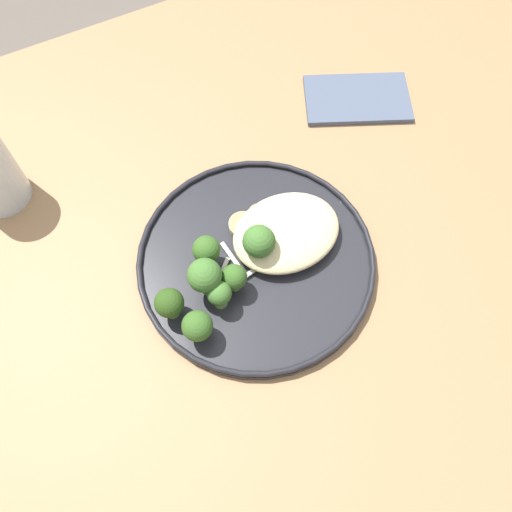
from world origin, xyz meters
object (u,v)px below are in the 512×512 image
Objects in this scene: seared_scallop_tiny_bay at (256,236)px; folded_napkin at (357,99)px; broccoli_floret_split_head at (234,278)px; broccoli_floret_right_tilted at (206,250)px; broccoli_floret_small_sprig at (203,274)px; broccoli_floret_tall_stalk at (169,304)px; broccoli_floret_near_rim at (219,294)px; broccoli_floret_rear_charred at (197,326)px; dinner_plate at (256,260)px; seared_scallop_large_seared at (286,232)px; seared_scallop_center_golden at (259,215)px; seared_scallop_rear_pale at (243,225)px; broccoli_floret_front_edge at (259,242)px.

folded_napkin is at bearing -149.13° from seared_scallop_tiny_bay.
broccoli_floret_right_tilted is at bearing -72.47° from broccoli_floret_split_head.
broccoli_floret_tall_stalk is at bearing 12.56° from broccoli_floret_small_sprig.
seared_scallop_tiny_bay is at bearing 179.90° from broccoli_floret_right_tilted.
broccoli_floret_split_head is 0.08m from broccoli_floret_tall_stalk.
broccoli_floret_near_rim is 0.92× the size of broccoli_floret_rear_charred.
broccoli_floret_split_head is (0.04, 0.02, 0.03)m from dinner_plate.
seared_scallop_tiny_bay is (0.04, -0.01, -0.00)m from seared_scallop_large_seared.
broccoli_floret_near_rim is (0.11, 0.04, 0.01)m from seared_scallop_large_seared.
seared_scallop_large_seared is at bearing 116.67° from seared_scallop_center_golden.
broccoli_floret_split_head is 0.07m from broccoli_floret_rear_charred.
broccoli_floret_small_sprig is at bearing -74.82° from broccoli_floret_near_rim.
dinner_plate is 6.02× the size of broccoli_floret_tall_stalk.
folded_napkin is (-0.31, -0.20, -0.03)m from broccoli_floret_near_rim.
seared_scallop_center_golden is 0.17m from broccoli_floret_rear_charred.
seared_scallop_center_golden is 0.02m from seared_scallop_rear_pale.
folded_napkin is at bearing -147.19° from broccoli_floret_split_head.
broccoli_floret_tall_stalk is at bearing 8.80° from broccoli_floret_front_edge.
dinner_plate is at bearing 62.04° from seared_scallop_tiny_bay.
broccoli_floret_front_edge reaches higher than broccoli_floret_near_rim.
seared_scallop_large_seared is 0.52× the size of broccoli_floret_tall_stalk.
broccoli_floret_right_tilted is (-0.02, -0.03, -0.01)m from broccoli_floret_small_sprig.
broccoli_floret_small_sprig is at bearing 20.04° from seared_scallop_tiny_bay.
seared_scallop_rear_pale is 0.79× the size of broccoli_floret_near_rim.
dinner_plate is at bearing 33.52° from folded_napkin.
folded_napkin is at bearing -146.48° from dinner_plate.
broccoli_floret_right_tilted is (0.05, -0.02, 0.03)m from dinner_plate.
broccoli_floret_rear_charred reaches higher than dinner_plate.
broccoli_floret_small_sprig reaches higher than broccoli_floret_front_edge.
seared_scallop_center_golden is 0.42× the size of broccoli_floret_small_sprig.
seared_scallop_tiny_bay is 0.60× the size of broccoli_floret_right_tilted.
broccoli_floret_front_edge is 1.24× the size of broccoli_floret_rear_charred.
broccoli_floret_right_tilted is at bearing -100.17° from broccoli_floret_near_rim.
dinner_plate is 0.06m from seared_scallop_center_golden.
seared_scallop_rear_pale is 0.56× the size of broccoli_floret_small_sprig.
broccoli_floret_near_rim is (0.07, 0.08, 0.02)m from seared_scallop_rear_pale.
dinner_plate is at bearing -152.04° from broccoli_floret_split_head.
seared_scallop_center_golden is 0.88× the size of seared_scallop_tiny_bay.
broccoli_floret_split_head reaches higher than seared_scallop_rear_pale.
seared_scallop_tiny_bay is 0.48× the size of broccoli_floret_small_sprig.
broccoli_floret_split_head reaches higher than seared_scallop_center_golden.
dinner_plate is 6.63× the size of broccoli_floret_split_head.
broccoli_floret_right_tilted is at bearing -20.73° from broccoli_floret_front_edge.
dinner_plate is at bearing 58.70° from seared_scallop_center_golden.
broccoli_floret_small_sprig is 0.03m from broccoli_floret_near_rim.
broccoli_floret_right_tilted reaches higher than dinner_plate.
dinner_plate is 0.04m from broccoli_floret_front_edge.
seared_scallop_rear_pale is at bearing -123.67° from broccoli_floret_split_head.
seared_scallop_rear_pale reaches higher than dinner_plate.
broccoli_floret_split_head is at bearing 45.26° from seared_scallop_center_golden.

